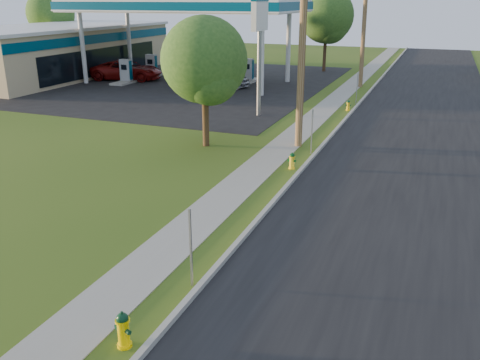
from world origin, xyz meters
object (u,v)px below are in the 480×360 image
fuel_pump_ne (229,80)px  tree_lot (327,18)px  fuel_pump_se (248,73)px  tree_verge (206,64)px  hydrant_near (123,330)px  fuel_pump_sw (152,68)px  car_silver (225,77)px  price_pylon (260,19)px  hydrant_far (348,105)px  hydrant_mid (292,161)px  car_red (127,70)px  tree_back (51,15)px  utility_pole_far (364,22)px  fuel_pump_nw (126,74)px  utility_pole_mid (303,36)px

fuel_pump_ne → tree_lot: tree_lot is taller
fuel_pump_se → tree_verge: tree_verge is taller
hydrant_near → fuel_pump_sw: bearing=119.8°
tree_lot → car_silver: (-5.42, -11.26, -4.07)m
tree_verge → hydrant_near: size_ratio=7.34×
price_pylon → hydrant_far: price_pylon is taller
price_pylon → hydrant_mid: bearing=-62.8°
tree_verge → car_red: bearing=132.8°
fuel_pump_se → car_silver: fuel_pump_se is taller
tree_back → utility_pole_far: bearing=-8.0°
tree_back → hydrant_mid: size_ratio=10.85×
tree_back → hydrant_near: size_ratio=9.33×
utility_pole_far → fuel_pump_sw: bearing=-176.8°
price_pylon → hydrant_mid: price_pylon is taller
fuel_pump_sw → hydrant_mid: fuel_pump_sw is taller
tree_verge → hydrant_mid: tree_verge is taller
fuel_pump_se → tree_verge: size_ratio=0.55×
tree_verge → hydrant_near: 14.87m
fuel_pump_se → tree_verge: 19.46m
price_pylon → tree_verge: (-0.04, -7.07, -1.66)m
hydrant_far → car_silver: 11.97m
fuel_pump_se → price_pylon: (5.00, -11.50, 4.71)m
fuel_pump_sw → fuel_pump_nw: bearing=-90.0°
tree_verge → hydrant_far: 11.91m
utility_pole_far → hydrant_far: 10.24m
hydrant_far → car_red: car_red is taller
utility_pole_mid → car_red: utility_pole_mid is taller
fuel_pump_se → hydrant_mid: 22.47m
fuel_pump_nw → hydrant_far: size_ratio=4.83×
price_pylon → tree_lot: size_ratio=0.92×
utility_pole_mid → hydrant_far: 9.99m
utility_pole_far → tree_lot: (-4.42, 7.66, -0.00)m
price_pylon → tree_back: (-29.27, 17.19, -0.63)m
car_silver → tree_lot: bearing=-3.0°
tree_back → car_silver: (23.33, -8.29, -4.07)m
hydrant_far → hydrant_mid: bearing=-90.5°
tree_verge → hydrant_near: tree_verge is taller
fuel_pump_nw → price_pylon: 16.57m
tree_back → hydrant_near: (33.78, -38.01, -4.41)m
fuel_pump_sw → hydrant_mid: size_ratio=4.66×
fuel_pump_se → fuel_pump_sw: bearing=180.0°
fuel_pump_ne → tree_lot: size_ratio=0.43×
hydrant_near → tree_back: bearing=131.6°
fuel_pump_nw → fuel_pump_sw: bearing=90.0°
tree_verge → fuel_pump_sw: bearing=126.9°
fuel_pump_ne → car_red: 9.96m
utility_pole_mid → car_red: (-18.76, 14.43, -4.14)m
utility_pole_mid → hydrant_far: (0.75, 8.82, -4.63)m
hydrant_near → fuel_pump_se: bearing=106.4°
utility_pole_far → hydrant_near: utility_pole_far is taller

